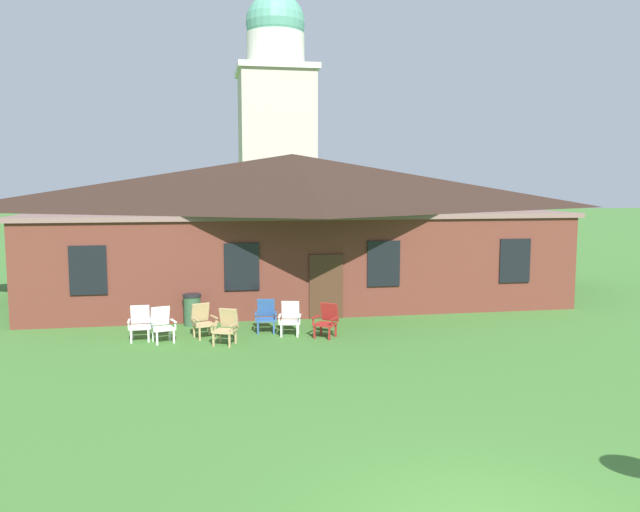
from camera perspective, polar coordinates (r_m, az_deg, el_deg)
The scene contains 10 objects.
brick_building at distance 25.27m, azimuth -2.44°, elevation 2.97°, with size 19.21×10.40×5.53m.
dome_tower at distance 43.32m, azimuth -3.94°, elevation 11.29°, with size 5.18×5.18×17.68m.
lawn_chair_by_porch at distance 18.59m, azimuth -15.81°, elevation -5.73°, with size 0.66×0.69×0.96m.
lawn_chair_near_door at distance 18.24m, azimuth -13.97°, elevation -5.91°, with size 0.75×0.81×0.96m.
lawn_chair_left_end at distance 18.52m, azimuth -10.47°, elevation -5.64°, with size 0.78×0.82×0.96m.
lawn_chair_middle at distance 17.62m, azimuth -8.38°, elevation -6.22°, with size 0.80×0.84×0.96m.
lawn_chair_right_end at distance 18.93m, azimuth -4.86°, elevation -5.29°, with size 0.68×0.72×0.96m.
lawn_chair_far_side at distance 18.54m, azimuth -2.70°, elevation -5.52°, with size 0.72×0.76×0.96m.
lawn_chair_under_eave at distance 18.24m, azimuth 0.62°, elevation -5.71°, with size 0.85×0.87×0.96m.
trash_bin at distance 20.08m, azimuth -11.37°, elevation -4.73°, with size 0.56×0.56×0.98m.
Camera 1 is at (-3.37, -6.83, 4.33)m, focal length 35.74 mm.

